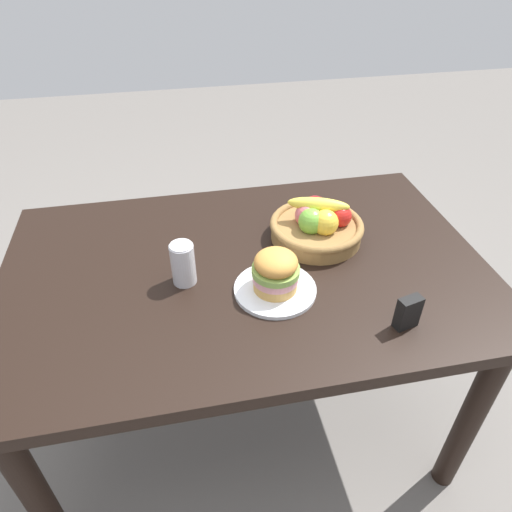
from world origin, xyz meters
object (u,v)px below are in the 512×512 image
Objects in this scene: napkin_holder at (408,312)px; sandwich at (276,271)px; fruit_basket at (317,225)px; soda_can at (183,264)px; plate at (275,289)px.

sandwich is at bearing 132.92° from napkin_holder.
sandwich is 0.29m from fruit_basket.
soda_can is 0.59m from napkin_holder.
sandwich is 0.44× the size of fruit_basket.
fruit_basket reaches higher than napkin_holder.
sandwich reaches higher than plate.
plate is 1.75× the size of sandwich.
napkin_holder is (0.29, -0.19, 0.04)m from plate.
napkin_holder is at bearing -75.31° from fruit_basket.
napkin_holder is (0.29, -0.19, -0.03)m from sandwich.
fruit_basket is at bearing 50.13° from plate.
plate is at bearing -20.45° from soda_can.
sandwich is 0.35m from napkin_holder.
sandwich reaches higher than soda_can.
plate is 0.77× the size of fruit_basket.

